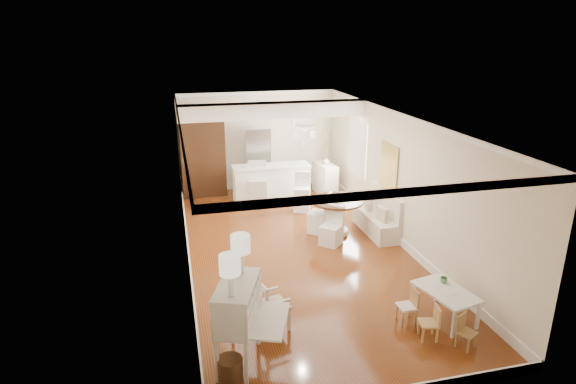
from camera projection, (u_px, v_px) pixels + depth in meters
name	position (u px, v px, depth m)	size (l,w,h in m)	color
room	(295.00, 155.00, 9.83)	(9.00, 9.04, 2.82)	brown
secretary_bureau	(238.00, 324.00, 6.53)	(0.96, 0.98, 1.23)	beige
gustavian_armchair	(273.00, 304.00, 7.37)	(0.47, 0.47, 0.82)	silver
wicker_basket	(230.00, 370.00, 6.31)	(0.33, 0.33, 0.33)	#4B2E17
kids_table	(445.00, 305.00, 7.66)	(0.61, 1.01, 0.50)	white
kids_chair_a	(429.00, 323.00, 7.14)	(0.27, 0.27, 0.55)	tan
kids_chair_b	(407.00, 306.00, 7.57)	(0.28, 0.28, 0.57)	tan
kids_chair_c	(467.00, 332.00, 6.95)	(0.25, 0.25, 0.51)	olive
banquette	(376.00, 212.00, 10.90)	(0.52, 1.60, 0.98)	silver
dining_table	(337.00, 217.00, 10.88)	(1.20, 1.20, 0.82)	#482717
slip_chair_near	(331.00, 226.00, 10.31)	(0.41, 0.42, 0.86)	white
slip_chair_far	(320.00, 213.00, 10.94)	(0.44, 0.46, 0.94)	white
breakfast_counter	(271.00, 184.00, 12.86)	(2.05, 0.65, 1.03)	white
bar_stool_left	(258.00, 185.00, 12.54)	(0.48, 0.48, 1.19)	silver
bar_stool_right	(302.00, 192.00, 12.23)	(0.40, 0.40, 1.00)	white
pantry_cabinet	(203.00, 155.00, 13.27)	(1.20, 0.60, 2.30)	#381E11
fridge	(270.00, 160.00, 13.75)	(0.75, 0.65, 1.80)	silver
sideboard	(325.00, 179.00, 13.57)	(0.40, 0.91, 0.87)	silver
pencil_cup	(444.00, 280.00, 7.82)	(0.11, 0.11, 0.09)	#538F56
branch_vase	(326.00, 161.00, 13.44)	(0.17, 0.17, 0.17)	white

